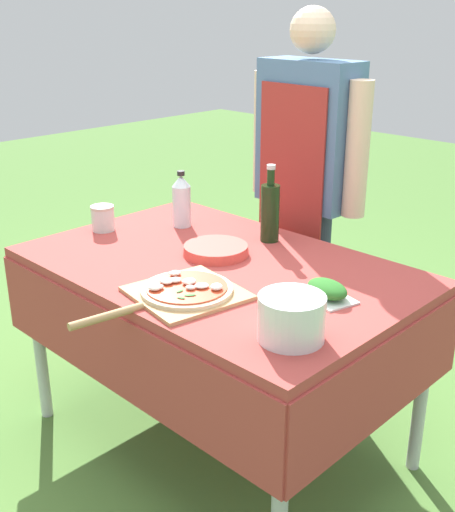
{
  "coord_description": "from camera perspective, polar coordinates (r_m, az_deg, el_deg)",
  "views": [
    {
      "loc": [
        1.44,
        -1.42,
        1.54
      ],
      "look_at": [
        0.05,
        0.0,
        0.76
      ],
      "focal_mm": 45.0,
      "sensor_mm": 36.0,
      "label": 1
    }
  ],
  "objects": [
    {
      "name": "ground_plane",
      "position": [
        2.55,
        -0.76,
        -15.93
      ],
      "size": [
        12.0,
        12.0,
        0.0
      ],
      "primitive_type": "plane",
      "color": "#517F38"
    },
    {
      "name": "prep_table",
      "position": [
        2.22,
        -0.84,
        -2.61
      ],
      "size": [
        1.35,
        0.89,
        0.72
      ],
      "color": "#A83D38",
      "rests_on": "ground"
    },
    {
      "name": "person_cook",
      "position": [
        2.67,
        6.98,
        7.51
      ],
      "size": [
        0.58,
        0.21,
        1.55
      ],
      "rotation": [
        0.0,
        0.0,
        3.09
      ],
      "color": "#333D56",
      "rests_on": "ground"
    },
    {
      "name": "pizza_on_peel",
      "position": [
        1.94,
        -3.99,
        -3.16
      ],
      "size": [
        0.35,
        0.55,
        0.05
      ],
      "rotation": [
        0.0,
        0.0,
        -0.17
      ],
      "color": "tan",
      "rests_on": "prep_table"
    },
    {
      "name": "oil_bottle",
      "position": [
        2.37,
        3.8,
        4.0
      ],
      "size": [
        0.07,
        0.07,
        0.29
      ],
      "color": "black",
      "rests_on": "prep_table"
    },
    {
      "name": "water_bottle",
      "position": [
        2.54,
        -4.1,
        4.93
      ],
      "size": [
        0.07,
        0.07,
        0.22
      ],
      "color": "silver",
      "rests_on": "prep_table"
    },
    {
      "name": "herb_container",
      "position": [
        1.95,
        8.85,
        -3.0
      ],
      "size": [
        0.19,
        0.15,
        0.05
      ],
      "rotation": [
        0.0,
        0.0,
        -0.26
      ],
      "color": "silver",
      "rests_on": "prep_table"
    },
    {
      "name": "mixing_tub",
      "position": [
        1.69,
        5.7,
        -5.48
      ],
      "size": [
        0.18,
        0.18,
        0.12
      ],
      "primitive_type": "cylinder",
      "color": "silver",
      "rests_on": "prep_table"
    },
    {
      "name": "plate_stack",
      "position": [
        2.26,
        -1.05,
        0.55
      ],
      "size": [
        0.23,
        0.23,
        0.03
      ],
      "color": "#DB4C42",
      "rests_on": "prep_table"
    },
    {
      "name": "sauce_jar",
      "position": [
        2.55,
        -11.01,
        3.2
      ],
      "size": [
        0.09,
        0.09,
        0.1
      ],
      "color": "silver",
      "rests_on": "prep_table"
    }
  ]
}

